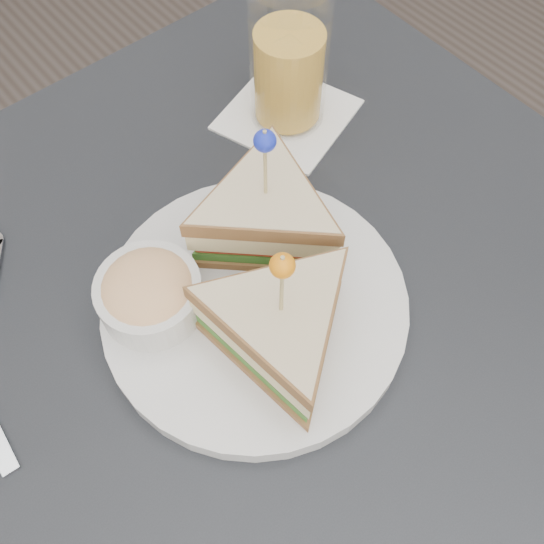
{
  "coord_description": "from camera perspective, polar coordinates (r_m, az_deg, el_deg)",
  "views": [
    {
      "loc": [
        -0.16,
        -0.2,
        1.26
      ],
      "look_at": [
        0.01,
        0.01,
        0.8
      ],
      "focal_mm": 40.0,
      "sensor_mm": 36.0,
      "label": 1
    }
  ],
  "objects": [
    {
      "name": "drink_set",
      "position": [
        0.67,
        1.59,
        19.01
      ],
      "size": [
        0.17,
        0.17,
        0.17
      ],
      "rotation": [
        0.0,
        0.0,
        0.32
      ],
      "color": "white",
      "rests_on": "table"
    },
    {
      "name": "plate_meal",
      "position": [
        0.53,
        -1.43,
        -0.7
      ],
      "size": [
        0.32,
        0.31,
        0.16
      ],
      "rotation": [
        0.0,
        0.0,
        0.11
      ],
      "color": "silver",
      "rests_on": "table"
    },
    {
      "name": "table",
      "position": [
        0.64,
        -0.12,
        -6.87
      ],
      "size": [
        0.8,
        0.8,
        0.75
      ],
      "color": "black",
      "rests_on": "ground"
    },
    {
      "name": "ground_plane",
      "position": [
        1.28,
        -0.06,
        -19.03
      ],
      "size": [
        3.5,
        3.5,
        0.0
      ],
      "primitive_type": "plane",
      "color": "#3F3833"
    }
  ]
}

